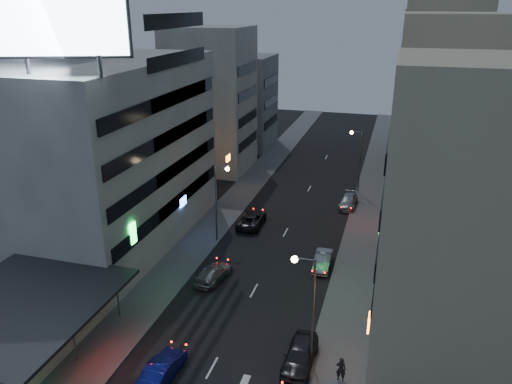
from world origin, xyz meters
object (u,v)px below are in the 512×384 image
at_px(parked_car_right_far, 348,201).
at_px(parked_car_left, 252,219).
at_px(parked_car_right_mid, 323,261).
at_px(parked_car_right_near, 300,355).
at_px(road_car_blue, 162,369).
at_px(road_car_silver, 214,273).
at_px(person, 341,369).

bearing_deg(parked_car_right_far, parked_car_left, -136.61).
bearing_deg(parked_car_right_mid, parked_car_right_near, -88.69).
xyz_separation_m(parked_car_left, road_car_blue, (1.30, -24.57, -0.02)).
xyz_separation_m(road_car_blue, road_car_silver, (-1.22, 12.55, -0.06)).
bearing_deg(parked_car_left, person, 117.98).
bearing_deg(road_car_silver, parked_car_right_near, 145.86).
bearing_deg(parked_car_left, road_car_blue, 91.19).
height_order(parked_car_left, road_car_silver, parked_car_left).
distance_m(parked_car_right_far, person, 30.11).
relative_size(road_car_blue, person, 2.54).
height_order(parked_car_right_far, road_car_silver, parked_car_right_far).
bearing_deg(parked_car_right_far, road_car_silver, -112.53).
relative_size(parked_car_left, road_car_blue, 1.22).
relative_size(parked_car_right_near, person, 2.79).
bearing_deg(road_car_blue, parked_car_left, -84.86).
bearing_deg(road_car_blue, parked_car_right_near, -153.94).
xyz_separation_m(parked_car_right_far, road_car_silver, (-9.53, -20.31, -0.03)).
bearing_deg(parked_car_right_near, road_car_silver, 138.05).
bearing_deg(road_car_silver, parked_car_right_far, -106.38).
xyz_separation_m(road_car_silver, person, (12.35, -9.66, 0.32)).
bearing_deg(person, parked_car_left, -60.86).
height_order(parked_car_right_mid, road_car_blue, road_car_blue).
relative_size(parked_car_right_far, person, 2.75).
bearing_deg(parked_car_right_near, parked_car_left, 115.67).
bearing_deg(parked_car_right_mid, person, -77.96).
height_order(parked_car_right_near, person, person).
height_order(road_car_silver, person, person).
bearing_deg(road_car_blue, parked_car_right_mid, -111.70).
xyz_separation_m(road_car_blue, person, (11.13, 2.88, 0.26)).
bearing_deg(parked_car_right_mid, parked_car_left, 139.98).
xyz_separation_m(parked_car_left, person, (12.43, -21.69, 0.24)).
bearing_deg(parked_car_right_near, parked_car_right_far, 90.95).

